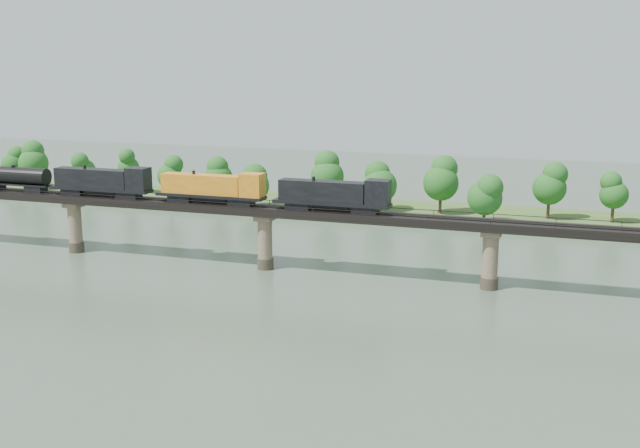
% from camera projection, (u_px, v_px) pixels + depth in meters
% --- Properties ---
extents(ground, '(400.00, 400.00, 0.00)m').
position_uv_depth(ground, '(189.00, 320.00, 117.52)').
color(ground, '#3A4A3C').
rests_on(ground, ground).
extents(far_bank, '(300.00, 24.00, 1.60)m').
position_uv_depth(far_bank, '(350.00, 209.00, 196.26)').
color(far_bank, '#365321').
rests_on(far_bank, ground).
extents(bridge, '(236.00, 30.00, 11.50)m').
position_uv_depth(bridge, '(265.00, 239.00, 144.21)').
color(bridge, '#473A2D').
rests_on(bridge, ground).
extents(bridge_superstructure, '(220.00, 4.90, 0.75)m').
position_uv_depth(bridge_superstructure, '(265.00, 205.00, 142.87)').
color(bridge_superstructure, black).
rests_on(bridge_superstructure, bridge).
extents(far_treeline, '(289.06, 17.54, 13.60)m').
position_uv_depth(far_treeline, '(312.00, 177.00, 192.91)').
color(far_treeline, '#382619').
rests_on(far_treeline, far_bank).
extents(freight_train, '(84.75, 3.30, 5.83)m').
position_uv_depth(freight_train, '(174.00, 186.00, 147.87)').
color(freight_train, black).
rests_on(freight_train, bridge).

